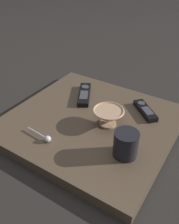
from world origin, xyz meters
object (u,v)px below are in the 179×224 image
cereal_bowl (108,116)px  tv_remote_near (84,94)px  teaspoon (46,138)px  tv_remote_far (145,110)px  coffee_mug (126,144)px

cereal_bowl → tv_remote_near: (0.20, -0.13, -0.03)m
tv_remote_near → cereal_bowl: bearing=147.3°
teaspoon → tv_remote_near: (0.05, -0.34, -0.00)m
teaspoon → tv_remote_near: size_ratio=0.62×
cereal_bowl → tv_remote_far: 0.19m
cereal_bowl → coffee_mug: bearing=138.4°
tv_remote_near → teaspoon: bearing=99.1°
tv_remote_far → cereal_bowl: bearing=58.9°
cereal_bowl → coffee_mug: (-0.13, 0.12, 0.01)m
tv_remote_near → tv_remote_far: (-0.30, -0.03, -0.00)m
cereal_bowl → tv_remote_near: size_ratio=0.66×
cereal_bowl → tv_remote_near: cereal_bowl is taller
coffee_mug → tv_remote_far: bearing=-82.2°
teaspoon → tv_remote_near: bearing=-80.9°
cereal_bowl → tv_remote_far: bearing=-121.1°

